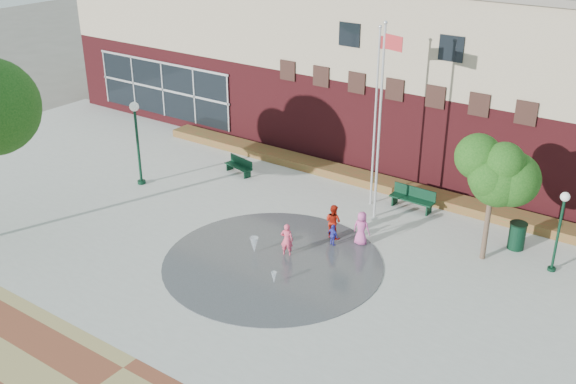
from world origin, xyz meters
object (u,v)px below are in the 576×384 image
Objects in this scene: flagpole_right at (381,114)px; bench_left at (239,169)px; trash_can at (517,236)px; child_splash at (287,240)px; flagpole_left at (377,109)px.

bench_left is at bearing -164.68° from flagpole_right.
flagpole_right is at bearing -172.45° from trash_can.
child_splash is (6.61, -5.18, 0.41)m from bench_left.
flagpole_right is at bearing -76.32° from flagpole_left.
flagpole_right reaches higher than bench_left.
child_splash reaches higher than bench_left.
trash_can is (5.86, 0.78, -4.12)m from flagpole_right.
bench_left is 1.26× the size of child_splash.
flagpole_right is (0.77, -1.09, 0.25)m from flagpole_left.
trash_can reaches higher than bench_left.
flagpole_left is 8.24m from bench_left.
flagpole_right is 6.17× the size of child_splash.
flagpole_left is 1.36m from flagpole_right.
trash_can is 9.06m from child_splash.
child_splash is (-0.45, -5.97, -3.77)m from flagpole_left.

